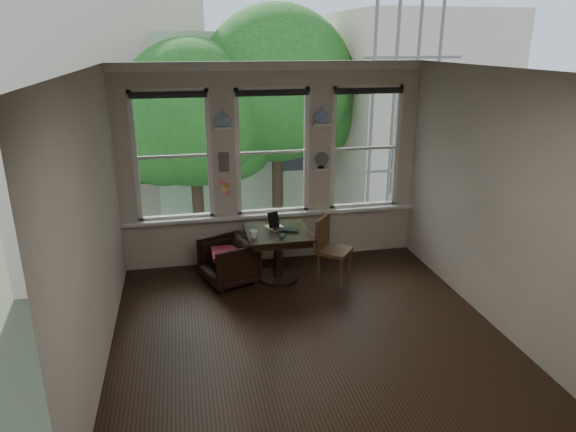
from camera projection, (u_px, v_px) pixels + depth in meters
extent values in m
plane|color=black|center=(307.00, 331.00, 6.11)|extent=(4.50, 4.50, 0.00)
plane|color=silver|center=(310.00, 69.00, 5.14)|extent=(4.50, 4.50, 0.00)
plane|color=beige|center=(272.00, 165.00, 7.71)|extent=(4.50, 0.00, 4.50)
plane|color=beige|center=(387.00, 312.00, 3.54)|extent=(4.50, 0.00, 4.50)
plane|color=beige|center=(93.00, 226.00, 5.19)|extent=(0.00, 4.50, 4.50)
plane|color=beige|center=(493.00, 199.00, 6.06)|extent=(0.00, 4.50, 4.50)
cube|color=white|center=(223.00, 128.00, 7.28)|extent=(0.26, 0.16, 0.03)
cube|color=white|center=(321.00, 125.00, 7.56)|extent=(0.26, 0.16, 0.03)
cube|color=#59544F|center=(224.00, 162.00, 7.47)|extent=(0.14, 0.06, 0.28)
imported|color=white|center=(222.00, 118.00, 7.23)|extent=(0.24, 0.24, 0.25)
imported|color=white|center=(322.00, 115.00, 7.51)|extent=(0.24, 0.24, 0.25)
imported|color=black|center=(229.00, 261.00, 7.24)|extent=(0.90, 0.89, 0.64)
cube|color=maroon|center=(228.00, 253.00, 7.20)|extent=(0.45, 0.45, 0.06)
imported|color=black|center=(285.00, 231.00, 7.13)|extent=(0.42, 0.35, 0.03)
imported|color=white|center=(254.00, 234.00, 6.90)|extent=(0.11, 0.11, 0.10)
imported|color=white|center=(282.00, 235.00, 6.90)|extent=(0.14, 0.14, 0.09)
cube|color=black|center=(273.00, 220.00, 7.29)|extent=(0.18, 0.12, 0.22)
cube|color=silver|center=(276.00, 227.00, 7.31)|extent=(0.30, 0.35, 0.00)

